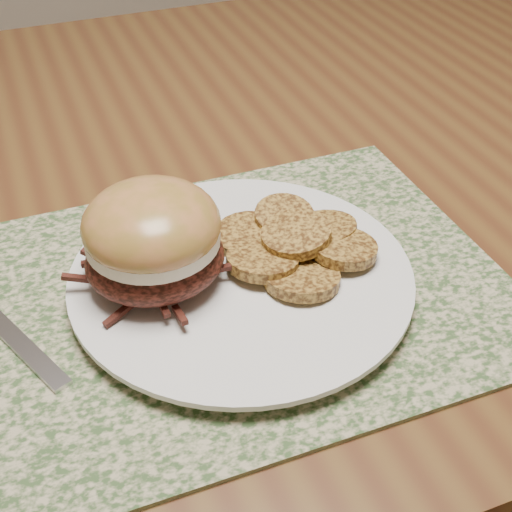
{
  "coord_description": "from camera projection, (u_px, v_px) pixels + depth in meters",
  "views": [
    {
      "loc": [
        -0.26,
        -0.62,
        1.14
      ],
      "look_at": [
        -0.11,
        -0.22,
        0.79
      ],
      "focal_mm": 50.0,
      "sensor_mm": 36.0,
      "label": 1
    }
  ],
  "objects": [
    {
      "name": "pork_sandwich",
      "position": [
        153.0,
        239.0,
        0.54
      ],
      "size": [
        0.12,
        0.11,
        0.08
      ],
      "rotation": [
        0.0,
        0.0,
        0.1
      ],
      "color": "black",
      "rests_on": "dinner_plate"
    },
    {
      "name": "roasted_potatoes",
      "position": [
        293.0,
        244.0,
        0.59
      ],
      "size": [
        0.15,
        0.15,
        0.03
      ],
      "color": "olive",
      "rests_on": "dinner_plate"
    },
    {
      "name": "fork",
      "position": [
        0.0,
        324.0,
        0.54
      ],
      "size": [
        0.08,
        0.17,
        0.0
      ],
      "rotation": [
        0.0,
        0.0,
        0.41
      ],
      "color": "silver",
      "rests_on": "placemat"
    },
    {
      "name": "dinner_plate",
      "position": [
        241.0,
        279.0,
        0.58
      ],
      "size": [
        0.26,
        0.26,
        0.02
      ],
      "primitive_type": "cylinder",
      "color": "silver",
      "rests_on": "placemat"
    },
    {
      "name": "placemat",
      "position": [
        227.0,
        293.0,
        0.58
      ],
      "size": [
        0.45,
        0.33,
        0.0
      ],
      "primitive_type": "cube",
      "color": "#354E28",
      "rests_on": "dining_table"
    },
    {
      "name": "dining_table",
      "position": [
        274.0,
        206.0,
        0.82
      ],
      "size": [
        1.5,
        0.9,
        0.75
      ],
      "color": "brown",
      "rests_on": "ground"
    }
  ]
}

